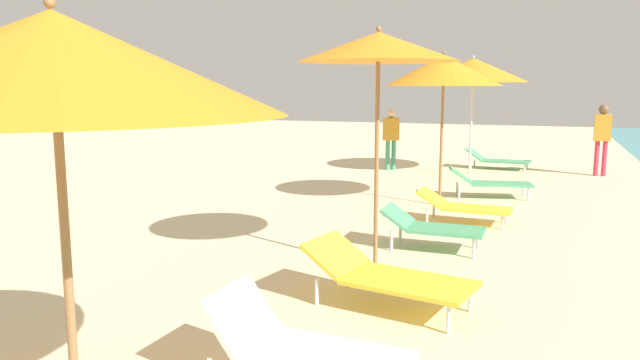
{
  "coord_description": "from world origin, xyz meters",
  "views": [
    {
      "loc": [
        2.0,
        5.88,
        2.11
      ],
      "look_at": [
        0.25,
        10.52,
        1.33
      ],
      "focal_mm": 33.9,
      "sensor_mm": 36.0,
      "label": 1
    }
  ],
  "objects_px": {
    "lounger_third_shoreside": "(302,346)",
    "lounger_fourth_shoreside": "(432,226)",
    "umbrella_third": "(54,64)",
    "lounger_fifth_shoreside": "(489,182)",
    "umbrella_fourth": "(378,47)",
    "lounger_fourth_inland": "(387,275)",
    "lounger_farthest_shoreside": "(497,159)",
    "umbrella_farthest": "(473,70)",
    "person_walking_mid": "(602,133)",
    "person_walking_near": "(391,134)",
    "umbrella_fifth": "(444,71)",
    "lounger_fifth_inland": "(463,206)"
  },
  "relations": [
    {
      "from": "lounger_fifth_shoreside",
      "to": "lounger_fourth_shoreside",
      "type": "bearing_deg",
      "value": -107.45
    },
    {
      "from": "lounger_third_shoreside",
      "to": "lounger_fourth_inland",
      "type": "relative_size",
      "value": 0.83
    },
    {
      "from": "lounger_fourth_shoreside",
      "to": "person_walking_near",
      "type": "bearing_deg",
      "value": 108.39
    },
    {
      "from": "umbrella_third",
      "to": "lounger_third_shoreside",
      "type": "bearing_deg",
      "value": 58.39
    },
    {
      "from": "umbrella_fifth",
      "to": "lounger_fifth_inland",
      "type": "relative_size",
      "value": 1.87
    },
    {
      "from": "lounger_fourth_shoreside",
      "to": "lounger_farthest_shoreside",
      "type": "bearing_deg",
      "value": 89.21
    },
    {
      "from": "umbrella_fourth",
      "to": "lounger_fourth_inland",
      "type": "relative_size",
      "value": 1.61
    },
    {
      "from": "lounger_fourth_inland",
      "to": "lounger_fifth_shoreside",
      "type": "bearing_deg",
      "value": 97.42
    },
    {
      "from": "lounger_fifth_inland",
      "to": "person_walking_near",
      "type": "xyz_separation_m",
      "value": [
        -2.52,
        5.47,
        0.65
      ]
    },
    {
      "from": "umbrella_fifth",
      "to": "umbrella_fourth",
      "type": "bearing_deg",
      "value": -91.01
    },
    {
      "from": "lounger_fifth_shoreside",
      "to": "lounger_fifth_inland",
      "type": "height_order",
      "value": "lounger_fifth_shoreside"
    },
    {
      "from": "lounger_fifth_inland",
      "to": "person_walking_mid",
      "type": "bearing_deg",
      "value": 71.98
    },
    {
      "from": "lounger_third_shoreside",
      "to": "lounger_farthest_shoreside",
      "type": "distance_m",
      "value": 12.27
    },
    {
      "from": "lounger_fifth_shoreside",
      "to": "person_walking_near",
      "type": "distance_m",
      "value": 4.18
    },
    {
      "from": "umbrella_fifth",
      "to": "person_walking_near",
      "type": "height_order",
      "value": "umbrella_fifth"
    },
    {
      "from": "lounger_fifth_shoreside",
      "to": "lounger_farthest_shoreside",
      "type": "distance_m",
      "value": 4.24
    },
    {
      "from": "lounger_third_shoreside",
      "to": "lounger_fourth_shoreside",
      "type": "distance_m",
      "value": 3.97
    },
    {
      "from": "person_walking_near",
      "to": "person_walking_mid",
      "type": "xyz_separation_m",
      "value": [
        4.89,
        0.71,
        0.11
      ]
    },
    {
      "from": "lounger_fourth_shoreside",
      "to": "lounger_farthest_shoreside",
      "type": "distance_m",
      "value": 8.3
    },
    {
      "from": "lounger_fifth_shoreside",
      "to": "umbrella_third",
      "type": "bearing_deg",
      "value": -110.7
    },
    {
      "from": "umbrella_farthest",
      "to": "umbrella_fifth",
      "type": "bearing_deg",
      "value": -90.27
    },
    {
      "from": "umbrella_fourth",
      "to": "person_walking_near",
      "type": "height_order",
      "value": "umbrella_fourth"
    },
    {
      "from": "umbrella_fourth",
      "to": "lounger_fourth_inland",
      "type": "bearing_deg",
      "value": -69.72
    },
    {
      "from": "umbrella_farthest",
      "to": "person_walking_mid",
      "type": "xyz_separation_m",
      "value": [
        2.93,
        0.74,
        -1.45
      ]
    },
    {
      "from": "umbrella_fourth",
      "to": "lounger_fourth_shoreside",
      "type": "height_order",
      "value": "umbrella_fourth"
    },
    {
      "from": "lounger_fifth_inland",
      "to": "umbrella_third",
      "type": "bearing_deg",
      "value": -96.57
    },
    {
      "from": "umbrella_fourth",
      "to": "umbrella_fifth",
      "type": "relative_size",
      "value": 1.02
    },
    {
      "from": "lounger_third_shoreside",
      "to": "lounger_fourth_shoreside",
      "type": "xyz_separation_m",
      "value": [
        0.19,
        3.96,
        0.0
      ]
    },
    {
      "from": "umbrella_third",
      "to": "lounger_fourth_shoreside",
      "type": "xyz_separation_m",
      "value": [
        0.99,
        5.26,
        -1.91
      ]
    },
    {
      "from": "umbrella_farthest",
      "to": "person_walking_near",
      "type": "xyz_separation_m",
      "value": [
        -1.97,
        0.03,
        -1.56
      ]
    },
    {
      "from": "umbrella_farthest",
      "to": "umbrella_fourth",
      "type": "bearing_deg",
      "value": -90.64
    },
    {
      "from": "umbrella_fourth",
      "to": "lounger_farthest_shoreside",
      "type": "bearing_deg",
      "value": 86.13
    },
    {
      "from": "lounger_fourth_shoreside",
      "to": "lounger_fifth_shoreside",
      "type": "bearing_deg",
      "value": 85.38
    },
    {
      "from": "umbrella_farthest",
      "to": "person_walking_near",
      "type": "distance_m",
      "value": 2.51
    },
    {
      "from": "lounger_fifth_shoreside",
      "to": "lounger_fifth_inland",
      "type": "relative_size",
      "value": 1.12
    },
    {
      "from": "lounger_fourth_shoreside",
      "to": "lounger_fifth_inland",
      "type": "distance_m",
      "value": 1.73
    },
    {
      "from": "lounger_fourth_shoreside",
      "to": "lounger_farthest_shoreside",
      "type": "height_order",
      "value": "lounger_fourth_shoreside"
    },
    {
      "from": "umbrella_third",
      "to": "umbrella_farthest",
      "type": "relative_size",
      "value": 0.9
    },
    {
      "from": "lounger_fifth_shoreside",
      "to": "umbrella_farthest",
      "type": "distance_m",
      "value": 3.85
    },
    {
      "from": "umbrella_farthest",
      "to": "lounger_fourth_inland",
      "type": "bearing_deg",
      "value": -87.87
    },
    {
      "from": "umbrella_farthest",
      "to": "lounger_third_shoreside",
      "type": "bearing_deg",
      "value": -89.06
    },
    {
      "from": "person_walking_near",
      "to": "person_walking_mid",
      "type": "relative_size",
      "value": 0.91
    },
    {
      "from": "umbrella_fourth",
      "to": "lounger_fifth_shoreside",
      "type": "relative_size",
      "value": 1.71
    },
    {
      "from": "umbrella_third",
      "to": "lounger_fifth_shoreside",
      "type": "distance_m",
      "value": 9.61
    },
    {
      "from": "person_walking_mid",
      "to": "umbrella_third",
      "type": "bearing_deg",
      "value": 164.19
    },
    {
      "from": "lounger_fourth_inland",
      "to": "person_walking_mid",
      "type": "bearing_deg",
      "value": 86.61
    },
    {
      "from": "umbrella_fifth",
      "to": "lounger_fourth_shoreside",
      "type": "bearing_deg",
      "value": -82.49
    },
    {
      "from": "lounger_third_shoreside",
      "to": "person_walking_near",
      "type": "xyz_separation_m",
      "value": [
        -2.15,
        11.16,
        0.61
      ]
    },
    {
      "from": "umbrella_third",
      "to": "person_walking_mid",
      "type": "xyz_separation_m",
      "value": [
        3.54,
        13.16,
        -1.2
      ]
    },
    {
      "from": "person_walking_mid",
      "to": "person_walking_near",
      "type": "bearing_deg",
      "value": 97.51
    }
  ]
}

